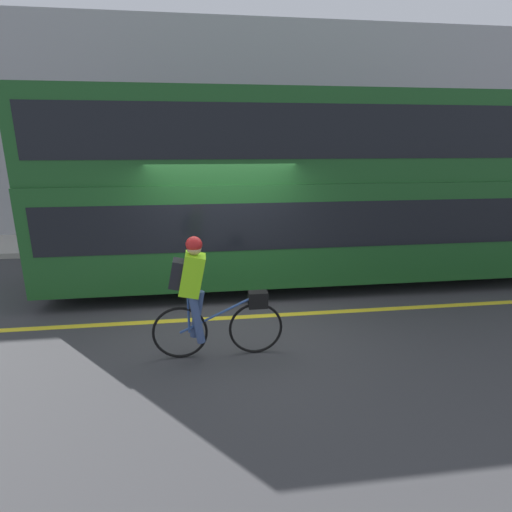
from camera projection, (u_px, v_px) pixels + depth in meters
name	position (u px, v px, depth m)	size (l,w,h in m)	color
ground_plane	(226.00, 316.00, 6.78)	(80.00, 80.00, 0.00)	#38383A
road_center_line	(226.00, 318.00, 6.69)	(50.00, 0.14, 0.01)	yellow
sidewalk_curb	(215.00, 239.00, 11.84)	(60.00, 2.29, 0.14)	#A8A399
building_facade	(211.00, 131.00, 12.23)	(60.00, 0.30, 6.33)	#9E9EA3
bus	(309.00, 183.00, 8.01)	(10.21, 2.46, 3.72)	black
cyclist_on_bike	(204.00, 295.00, 5.26)	(1.77, 0.32, 1.70)	black
trash_bin	(265.00, 222.00, 11.77)	(0.46, 0.46, 0.90)	#194C23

